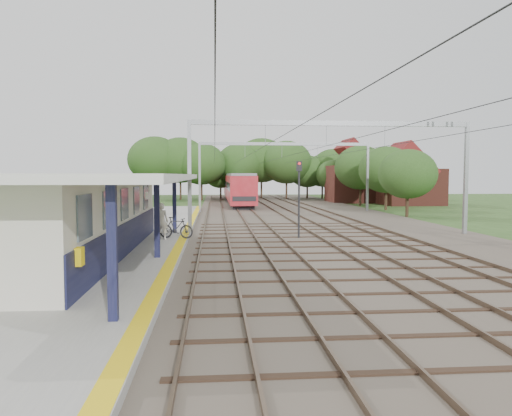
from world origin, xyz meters
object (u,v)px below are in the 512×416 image
bicycle (176,228)px  person (161,221)px  signal_post (299,190)px  train (237,187)px

bicycle → person: bearing=137.8°
signal_post → person: bearing=-158.1°
person → train: (5.82, 42.77, 0.80)m
person → bicycle: size_ratio=1.02×
person → train: 43.17m
train → signal_post: 40.70m
person → bicycle: bearing=-141.2°
signal_post → bicycle: bearing=-159.9°
train → person: bearing=-97.8°
bicycle → signal_post: signal_post is taller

